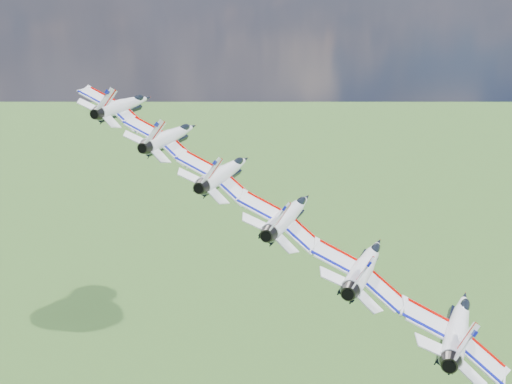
# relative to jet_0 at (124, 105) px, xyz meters

# --- Properties ---
(jet_0) EXTENTS (15.77, 18.66, 9.54)m
(jet_0) POSITION_rel_jet_0_xyz_m (0.00, 0.00, 0.00)
(jet_0) COLOR white
(jet_1) EXTENTS (15.77, 18.66, 9.54)m
(jet_1) POSITION_rel_jet_0_xyz_m (8.15, -7.68, -2.72)
(jet_1) COLOR white
(jet_2) EXTENTS (15.77, 18.66, 9.54)m
(jet_2) POSITION_rel_jet_0_xyz_m (16.31, -15.35, -5.45)
(jet_2) COLOR white
(jet_3) EXTENTS (15.77, 18.66, 9.54)m
(jet_3) POSITION_rel_jet_0_xyz_m (24.46, -23.03, -8.17)
(jet_3) COLOR white
(jet_4) EXTENTS (15.77, 18.66, 9.54)m
(jet_4) POSITION_rel_jet_0_xyz_m (32.61, -30.71, -10.90)
(jet_4) COLOR silver
(jet_5) EXTENTS (15.77, 18.66, 9.54)m
(jet_5) POSITION_rel_jet_0_xyz_m (40.76, -38.38, -13.62)
(jet_5) COLOR silver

